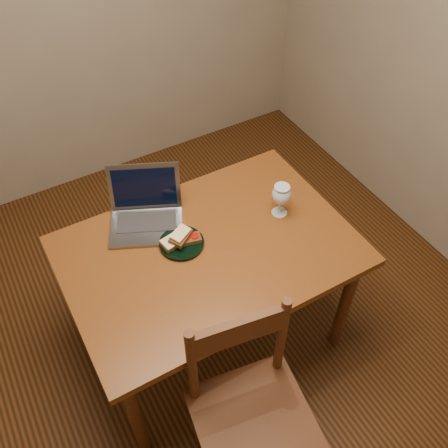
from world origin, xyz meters
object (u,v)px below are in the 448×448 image
laptop (146,208)px  milk_glass (281,200)px  chair (251,407)px  table (210,260)px  plate (182,243)px

laptop → milk_glass: bearing=-2.0°
chair → milk_glass: size_ratio=2.98×
chair → milk_glass: (0.57, 0.67, 0.30)m
table → plate: (-0.10, 0.08, 0.09)m
table → chair: 0.68m
milk_glass → laptop: (-0.57, 0.29, -0.02)m
table → milk_glass: milk_glass is taller
chair → milk_glass: bearing=58.6°
table → milk_glass: (0.40, 0.03, 0.17)m
table → laptop: bearing=117.8°
table → laptop: size_ratio=2.99×
chair → table: bearing=84.1°
plate → laptop: size_ratio=0.47×
table → milk_glass: size_ratio=7.44×
plate → laptop: laptop is taller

